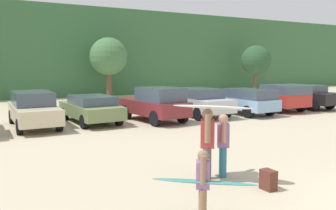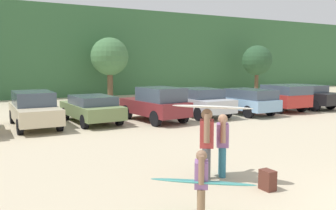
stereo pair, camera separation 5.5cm
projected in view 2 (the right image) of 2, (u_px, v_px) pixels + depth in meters
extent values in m
cube|color=#38663D|center=(59.00, 53.00, 34.53)|extent=(108.00, 12.00, 7.60)
cylinder|color=brown|center=(110.00, 85.00, 28.73)|extent=(0.46, 0.46, 2.09)
sphere|color=#427042|center=(110.00, 56.00, 28.46)|extent=(3.03, 3.03, 3.03)
cylinder|color=brown|center=(256.00, 83.00, 34.81)|extent=(0.37, 0.37, 1.89)
sphere|color=#284C2D|center=(257.00, 60.00, 34.56)|extent=(2.89, 2.89, 2.89)
cube|color=beige|center=(34.00, 113.00, 15.67)|extent=(1.72, 4.61, 0.65)
cube|color=#3F4C5B|center=(33.00, 98.00, 15.75)|extent=(1.58, 2.46, 0.60)
cylinder|color=black|center=(13.00, 117.00, 16.67)|extent=(0.22, 0.64, 0.64)
cylinder|color=black|center=(46.00, 114.00, 17.40)|extent=(0.22, 0.64, 0.64)
cylinder|color=black|center=(20.00, 127.00, 14.02)|extent=(0.22, 0.64, 0.64)
cylinder|color=black|center=(60.00, 124.00, 14.75)|extent=(0.22, 0.64, 0.64)
cube|color=#6B7F4C|center=(91.00, 110.00, 16.89)|extent=(2.06, 4.44, 0.58)
cube|color=#3F4C5B|center=(93.00, 100.00, 16.63)|extent=(1.80, 2.47, 0.41)
cylinder|color=black|center=(66.00, 114.00, 17.71)|extent=(0.26, 0.63, 0.62)
cylinder|color=black|center=(97.00, 111.00, 18.56)|extent=(0.26, 0.63, 0.62)
cylinder|color=black|center=(84.00, 122.00, 15.29)|extent=(0.26, 0.63, 0.62)
cylinder|color=black|center=(119.00, 119.00, 16.14)|extent=(0.26, 0.63, 0.62)
cube|color=maroon|center=(154.00, 107.00, 17.31)|extent=(2.18, 4.14, 0.68)
cube|color=#3F4C5B|center=(161.00, 94.00, 16.75)|extent=(1.82, 2.32, 0.65)
cylinder|color=black|center=(127.00, 112.00, 17.97)|extent=(0.31, 0.73, 0.71)
cylinder|color=black|center=(153.00, 110.00, 18.85)|extent=(0.31, 0.73, 0.71)
cylinder|color=black|center=(156.00, 119.00, 15.85)|extent=(0.31, 0.73, 0.71)
cylinder|color=black|center=(183.00, 116.00, 16.74)|extent=(0.31, 0.73, 0.71)
cube|color=silver|center=(196.00, 103.00, 19.10)|extent=(1.96, 4.61, 0.66)
cube|color=#3F4C5B|center=(199.00, 93.00, 18.81)|extent=(1.78, 2.29, 0.49)
cylinder|color=black|center=(169.00, 107.00, 20.04)|extent=(0.23, 0.69, 0.69)
cylinder|color=black|center=(194.00, 106.00, 20.86)|extent=(0.23, 0.69, 0.69)
cylinder|color=black|center=(199.00, 114.00, 17.41)|extent=(0.23, 0.69, 0.69)
cylinder|color=black|center=(227.00, 112.00, 18.24)|extent=(0.23, 0.69, 0.69)
cube|color=#84ADD1|center=(241.00, 103.00, 19.87)|extent=(1.87, 4.47, 0.59)
cube|color=#3F4C5B|center=(251.00, 94.00, 19.17)|extent=(1.67, 2.65, 0.50)
cylinder|color=black|center=(214.00, 106.00, 20.77)|extent=(0.24, 0.66, 0.65)
cylinder|color=black|center=(234.00, 105.00, 21.55)|extent=(0.24, 0.66, 0.65)
cylinder|color=black|center=(249.00, 112.00, 18.27)|extent=(0.24, 0.66, 0.65)
cylinder|color=black|center=(270.00, 110.00, 19.04)|extent=(0.24, 0.66, 0.65)
cube|color=#B72D28|center=(273.00, 98.00, 21.48)|extent=(2.14, 4.48, 0.71)
cube|color=#3F4C5B|center=(286.00, 89.00, 20.46)|extent=(1.89, 2.47, 0.49)
cylinder|color=black|center=(246.00, 102.00, 22.44)|extent=(0.25, 0.73, 0.72)
cylinder|color=black|center=(267.00, 101.00, 23.20)|extent=(0.25, 0.73, 0.72)
cylinder|color=black|center=(279.00, 107.00, 19.84)|extent=(0.25, 0.73, 0.72)
cylinder|color=black|center=(301.00, 106.00, 20.60)|extent=(0.25, 0.73, 0.72)
cube|color=black|center=(301.00, 97.00, 22.57)|extent=(2.39, 4.88, 0.69)
cube|color=#3F4C5B|center=(303.00, 88.00, 22.41)|extent=(2.00, 2.73, 0.43)
cylinder|color=black|center=(272.00, 101.00, 23.39)|extent=(0.30, 0.74, 0.72)
cylinder|color=black|center=(288.00, 99.00, 24.35)|extent=(0.30, 0.74, 0.72)
cylinder|color=black|center=(315.00, 105.00, 20.86)|extent=(0.30, 0.74, 0.72)
cylinder|color=black|center=(331.00, 104.00, 21.82)|extent=(0.30, 0.74, 0.72)
cylinder|color=#4C4C51|center=(206.00, 166.00, 8.32)|extent=(0.20, 0.20, 0.83)
cylinder|color=#4C4C51|center=(206.00, 162.00, 8.61)|extent=(0.20, 0.20, 0.83)
cube|color=#B23838|center=(207.00, 133.00, 8.38)|extent=(0.50, 0.53, 0.64)
sphere|color=#8C664C|center=(207.00, 114.00, 8.33)|extent=(0.27, 0.27, 0.27)
cylinder|color=#8C664C|center=(207.00, 128.00, 8.13)|extent=(0.22, 0.23, 0.68)
cylinder|color=#8C664C|center=(207.00, 125.00, 8.59)|extent=(0.27, 0.31, 0.69)
cylinder|color=#8C6B4C|center=(201.00, 206.00, 6.23)|extent=(0.14, 0.14, 0.62)
cylinder|color=#8C6B4C|center=(201.00, 201.00, 6.44)|extent=(0.14, 0.14, 0.62)
cube|color=#9966A5|center=(201.00, 174.00, 6.27)|extent=(0.37, 0.39, 0.47)
sphere|color=#8C664C|center=(202.00, 156.00, 6.23)|extent=(0.20, 0.20, 0.20)
cylinder|color=#8C664C|center=(201.00, 170.00, 6.09)|extent=(0.15, 0.16, 0.50)
cylinder|color=#8C664C|center=(201.00, 165.00, 6.43)|extent=(0.15, 0.15, 0.50)
cylinder|color=teal|center=(222.00, 162.00, 8.74)|extent=(0.18, 0.18, 0.75)
cylinder|color=teal|center=(222.00, 160.00, 9.00)|extent=(0.18, 0.18, 0.75)
cube|color=#9966A5|center=(223.00, 135.00, 8.79)|extent=(0.45, 0.48, 0.57)
sphere|color=tan|center=(223.00, 119.00, 8.75)|extent=(0.24, 0.24, 0.24)
cylinder|color=tan|center=(223.00, 131.00, 8.57)|extent=(0.25, 0.28, 0.62)
cylinder|color=tan|center=(222.00, 128.00, 8.98)|extent=(0.31, 0.38, 0.60)
ellipsoid|color=white|center=(211.00, 107.00, 8.21)|extent=(1.68, 1.78, 0.15)
ellipsoid|color=teal|center=(202.00, 182.00, 6.33)|extent=(1.80, 1.61, 0.21)
cube|color=#592D23|center=(268.00, 180.00, 7.87)|extent=(0.24, 0.34, 0.45)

